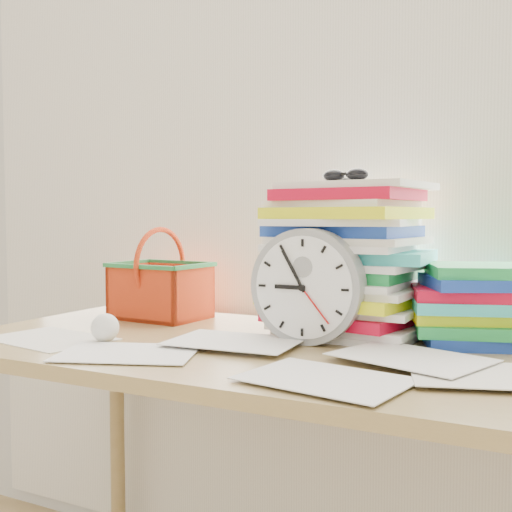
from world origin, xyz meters
The scene contains 9 objects.
curtain centered at (0.00, 1.98, 1.30)m, with size 2.40×0.01×2.50m, color white.
desk centered at (0.00, 1.60, 0.68)m, with size 1.40×0.70×0.75m.
paper_stack centered at (0.12, 1.80, 0.93)m, with size 0.35×0.29×0.35m, color white, non-canonical shape.
clock centered at (0.08, 1.65, 0.87)m, with size 0.25×0.25×0.05m, color gray.
sunglasses centered at (0.13, 1.75, 1.12)m, with size 0.13×0.11×0.03m, color black, non-canonical shape.
book_stack centered at (0.41, 1.81, 0.84)m, with size 0.29×0.22×0.17m, color white, non-canonical shape.
basket centered at (-0.41, 1.79, 0.87)m, with size 0.24×0.19×0.24m, color #E94416, non-canonical shape.
crumpled_ball centered at (-0.33, 1.47, 0.78)m, with size 0.06×0.06×0.06m, color white.
scattered_papers centered at (0.00, 1.60, 0.76)m, with size 1.26×0.42×0.02m, color white, non-canonical shape.
Camera 1 is at (0.61, 0.39, 1.02)m, focal length 45.00 mm.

